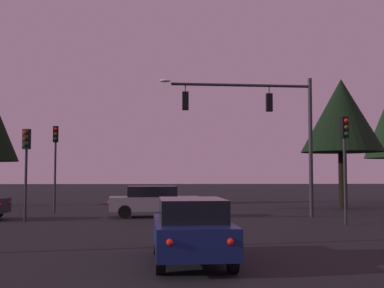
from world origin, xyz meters
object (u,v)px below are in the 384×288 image
(traffic_light_median, at_px, (55,152))
(tree_center_horizon, at_px, (342,116))
(traffic_light_corner_right, at_px, (26,156))
(traffic_signal_mast_arm, at_px, (266,118))
(traffic_light_corner_left, at_px, (345,148))
(car_crossing_left, at_px, (154,201))
(car_nearside_lane, at_px, (191,229))

(traffic_light_median, xyz_separation_m, tree_center_horizon, (17.11, 2.38, 2.38))
(traffic_light_median, bearing_deg, traffic_light_corner_right, -90.20)
(traffic_signal_mast_arm, xyz_separation_m, traffic_light_median, (-11.18, 3.70, -1.52))
(traffic_light_corner_left, xyz_separation_m, traffic_light_median, (-13.75, 7.52, 0.18))
(traffic_light_corner_right, xyz_separation_m, tree_center_horizon, (17.13, 8.05, 2.83))
(traffic_light_median, distance_m, car_crossing_left, 7.01)
(traffic_signal_mast_arm, relative_size, traffic_light_corner_left, 1.69)
(traffic_signal_mast_arm, distance_m, tree_center_horizon, 8.54)
(tree_center_horizon, bearing_deg, car_nearside_lane, -118.68)
(car_nearside_lane, height_order, tree_center_horizon, tree_center_horizon)
(car_crossing_left, relative_size, tree_center_horizon, 0.57)
(traffic_light_median, height_order, car_crossing_left, traffic_light_median)
(car_nearside_lane, height_order, car_crossing_left, same)
(traffic_light_corner_left, xyz_separation_m, traffic_light_corner_right, (-13.77, 1.86, -0.27))
(traffic_light_corner_right, xyz_separation_m, traffic_light_median, (0.02, 5.66, 0.45))
(traffic_light_corner_right, distance_m, traffic_light_median, 5.68)
(traffic_light_corner_right, height_order, tree_center_horizon, tree_center_horizon)
(traffic_light_corner_left, xyz_separation_m, car_nearside_lane, (-6.86, -8.79, -2.41))
(car_nearside_lane, xyz_separation_m, tree_center_horizon, (10.23, 18.70, 4.96))
(traffic_light_corner_right, bearing_deg, car_nearside_lane, -57.05)
(traffic_signal_mast_arm, xyz_separation_m, car_crossing_left, (-5.57, 0.40, -4.11))
(traffic_light_corner_left, xyz_separation_m, car_crossing_left, (-8.13, 4.22, -2.40))
(traffic_light_median, bearing_deg, traffic_signal_mast_arm, -18.32)
(traffic_signal_mast_arm, bearing_deg, traffic_light_corner_left, -56.10)
(tree_center_horizon, bearing_deg, traffic_light_corner_right, -154.84)
(traffic_signal_mast_arm, height_order, car_crossing_left, traffic_signal_mast_arm)
(traffic_signal_mast_arm, height_order, traffic_light_corner_right, traffic_signal_mast_arm)
(traffic_light_corner_right, distance_m, tree_center_horizon, 19.14)
(traffic_light_corner_right, xyz_separation_m, car_crossing_left, (5.63, 2.36, -2.13))
(traffic_signal_mast_arm, relative_size, tree_center_horizon, 0.95)
(traffic_signal_mast_arm, relative_size, traffic_light_median, 1.59)
(traffic_light_corner_left, bearing_deg, car_nearside_lane, -127.97)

